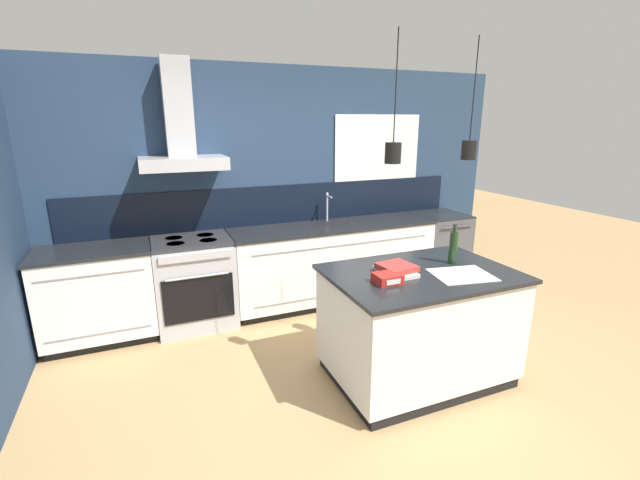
{
  "coord_description": "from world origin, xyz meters",
  "views": [
    {
      "loc": [
        -1.39,
        -2.54,
        2.04
      ],
      "look_at": [
        -0.04,
        0.7,
        1.05
      ],
      "focal_mm": 24.0,
      "sensor_mm": 36.0,
      "label": 1
    }
  ],
  "objects_px": {
    "dishwasher": "(437,249)",
    "red_supply_box": "(387,278)",
    "oven_range": "(195,282)",
    "book_stack": "(396,269)",
    "bottle_on_island": "(453,247)"
  },
  "relations": [
    {
      "from": "dishwasher",
      "to": "red_supply_box",
      "type": "height_order",
      "value": "red_supply_box"
    },
    {
      "from": "dishwasher",
      "to": "red_supply_box",
      "type": "bearing_deg",
      "value": -136.18
    },
    {
      "from": "dishwasher",
      "to": "book_stack",
      "type": "xyz_separation_m",
      "value": [
        -1.67,
        -1.62,
        0.49
      ]
    },
    {
      "from": "book_stack",
      "to": "bottle_on_island",
      "type": "bearing_deg",
      "value": 3.26
    },
    {
      "from": "dishwasher",
      "to": "red_supply_box",
      "type": "xyz_separation_m",
      "value": [
        -1.84,
        -1.77,
        0.49
      ]
    },
    {
      "from": "book_stack",
      "to": "red_supply_box",
      "type": "height_order",
      "value": "book_stack"
    },
    {
      "from": "bottle_on_island",
      "to": "red_supply_box",
      "type": "xyz_separation_m",
      "value": [
        -0.72,
        -0.18,
        -0.1
      ]
    },
    {
      "from": "bottle_on_island",
      "to": "red_supply_box",
      "type": "height_order",
      "value": "bottle_on_island"
    },
    {
      "from": "oven_range",
      "to": "bottle_on_island",
      "type": "distance_m",
      "value": 2.53
    },
    {
      "from": "dishwasher",
      "to": "bottle_on_island",
      "type": "bearing_deg",
      "value": -125.19
    },
    {
      "from": "bottle_on_island",
      "to": "book_stack",
      "type": "relative_size",
      "value": 1.01
    },
    {
      "from": "oven_range",
      "to": "red_supply_box",
      "type": "height_order",
      "value": "red_supply_box"
    },
    {
      "from": "red_supply_box",
      "to": "book_stack",
      "type": "bearing_deg",
      "value": 40.94
    },
    {
      "from": "oven_range",
      "to": "dishwasher",
      "type": "distance_m",
      "value": 3.0
    },
    {
      "from": "oven_range",
      "to": "dishwasher",
      "type": "xyz_separation_m",
      "value": [
        3.0,
        0.0,
        -0.0
      ]
    }
  ]
}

